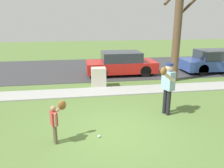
{
  "coord_description": "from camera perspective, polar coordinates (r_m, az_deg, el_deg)",
  "views": [
    {
      "loc": [
        -0.94,
        -5.67,
        3.16
      ],
      "look_at": [
        0.19,
        1.49,
        1.0
      ],
      "focal_mm": 35.19,
      "sensor_mm": 36.0,
      "label": 1
    }
  ],
  "objects": [
    {
      "name": "parked_hatchback_red",
      "position": [
        12.81,
        2.38,
        5.32
      ],
      "size": [
        4.0,
        1.75,
        1.33
      ],
      "color": "red",
      "rests_on": "road_surface"
    },
    {
      "name": "baseball",
      "position": [
        6.25,
        -3.42,
        -13.4
      ],
      "size": [
        0.07,
        0.07,
        0.07
      ],
      "primitive_type": "sphere",
      "color": "white",
      "rests_on": "ground"
    },
    {
      "name": "road_surface",
      "position": [
        14.64,
        -5.07,
        4.1
      ],
      "size": [
        36.0,
        6.8,
        0.02
      ],
      "primitive_type": "cube",
      "color": "#38383A",
      "rests_on": "ground"
    },
    {
      "name": "ground_plane",
      "position": [
        9.74,
        -2.94,
        -2.36
      ],
      "size": [
        48.0,
        48.0,
        0.0
      ],
      "primitive_type": "plane",
      "color": "#567538"
    },
    {
      "name": "street_tree_near",
      "position": [
        11.71,
        16.79,
        15.36
      ],
      "size": [
        1.85,
        1.89,
        5.76
      ],
      "color": "brown",
      "rests_on": "ground"
    },
    {
      "name": "sidewalk_strip",
      "position": [
        9.82,
        -3.0,
        -2.0
      ],
      "size": [
        36.0,
        1.2,
        0.06
      ],
      "primitive_type": "cube",
      "color": "#A3A39E",
      "rests_on": "ground"
    },
    {
      "name": "person_adult",
      "position": [
        7.48,
        14.23,
        0.15
      ],
      "size": [
        0.67,
        0.81,
        1.78
      ],
      "rotation": [
        0.0,
        0.0,
        -2.79
      ],
      "color": "black",
      "rests_on": "ground"
    },
    {
      "name": "parked_wagon_blue",
      "position": [
        15.06,
        25.7,
        5.4
      ],
      "size": [
        4.5,
        1.8,
        1.33
      ],
      "color": "#2D478C",
      "rests_on": "road_surface"
    },
    {
      "name": "utility_cabinet",
      "position": [
        10.51,
        -3.49,
        1.73
      ],
      "size": [
        0.68,
        0.53,
        0.94
      ],
      "primitive_type": "cube",
      "color": "beige",
      "rests_on": "ground"
    },
    {
      "name": "person_child",
      "position": [
        5.93,
        -14.29,
        -8.41
      ],
      "size": [
        0.45,
        0.53,
        1.09
      ],
      "rotation": [
        0.0,
        0.0,
        0.35
      ],
      "color": "brown",
      "rests_on": "ground"
    }
  ]
}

